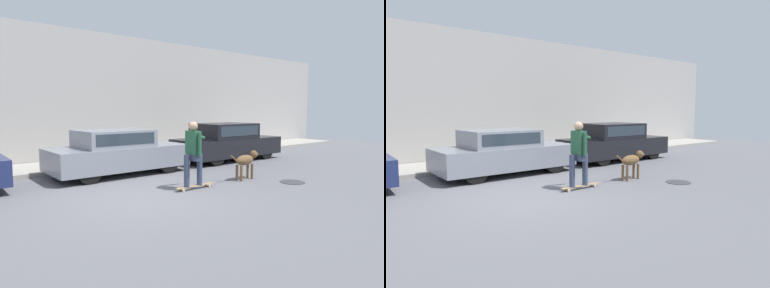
{
  "view_description": "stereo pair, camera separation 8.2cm",
  "coord_description": "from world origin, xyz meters",
  "views": [
    {
      "loc": [
        -3.85,
        -6.38,
        1.92
      ],
      "look_at": [
        2.28,
        1.09,
        0.95
      ],
      "focal_mm": 32.0,
      "sensor_mm": 36.0,
      "label": 1
    },
    {
      "loc": [
        -3.78,
        -6.43,
        1.92
      ],
      "look_at": [
        2.28,
        1.09,
        0.95
      ],
      "focal_mm": 32.0,
      "sensor_mm": 36.0,
      "label": 2
    }
  ],
  "objects": [
    {
      "name": "ground_plane",
      "position": [
        0.0,
        0.0,
        0.0
      ],
      "size": [
        36.0,
        36.0,
        0.0
      ],
      "primitive_type": "plane",
      "color": "slate"
    },
    {
      "name": "back_wall",
      "position": [
        0.0,
        6.22,
        2.42
      ],
      "size": [
        32.0,
        0.3,
        4.84
      ],
      "color": "#B2ADA8",
      "rests_on": "ground_plane"
    },
    {
      "name": "sidewalk_curb",
      "position": [
        0.0,
        4.95,
        0.06
      ],
      "size": [
        30.0,
        2.19,
        0.12
      ],
      "color": "#A39E93",
      "rests_on": "ground_plane"
    },
    {
      "name": "parked_car_1",
      "position": [
        0.84,
        2.83,
        0.65
      ],
      "size": [
        4.03,
        1.82,
        1.33
      ],
      "rotation": [
        0.0,
        0.0,
        -0.0
      ],
      "color": "black",
      "rests_on": "ground_plane"
    },
    {
      "name": "parked_car_2",
      "position": [
        5.43,
        2.83,
        0.68
      ],
      "size": [
        4.26,
        1.83,
        1.41
      ],
      "rotation": [
        0.0,
        0.0,
        -0.01
      ],
      "color": "black",
      "rests_on": "ground_plane"
    },
    {
      "name": "dog",
      "position": [
        3.23,
        -0.11,
        0.53
      ],
      "size": [
        1.15,
        0.33,
        0.78
      ],
      "rotation": [
        0.0,
        0.0,
        0.08
      ],
      "color": "brown",
      "rests_on": "ground_plane"
    },
    {
      "name": "skateboarder",
      "position": [
        1.35,
        -0.11,
        0.94
      ],
      "size": [
        2.75,
        0.56,
        1.64
      ],
      "rotation": [
        0.0,
        0.0,
        -0.03
      ],
      "color": "beige",
      "rests_on": "ground_plane"
    },
    {
      "name": "manhole_cover",
      "position": [
        3.88,
        -1.17,
        0.01
      ],
      "size": [
        0.65,
        0.65,
        0.01
      ],
      "color": "#38383D",
      "rests_on": "ground_plane"
    }
  ]
}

